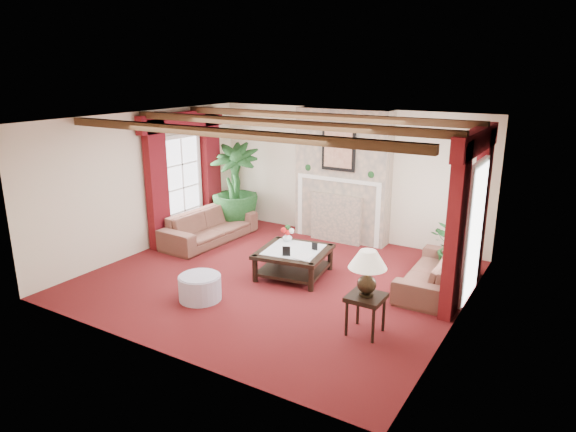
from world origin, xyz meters
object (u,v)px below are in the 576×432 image
Objects in this scene: potted_palm at (235,205)px; side_table at (365,314)px; sofa_left at (210,221)px; ottoman at (200,288)px; sofa_right at (433,266)px; coffee_table at (294,263)px.

potted_palm is 3.85× the size of side_table.
sofa_left is 2.83m from ottoman.
sofa_right reaches higher than ottoman.
ottoman is (-2.97, -2.30, -0.19)m from sofa_right.
sofa_left is 3.96× the size of side_table.
sofa_left is 1.11× the size of sofa_right.
side_table is at bearing -111.90° from sofa_left.
potted_palm reaches higher than ottoman.
potted_palm is at bearing -103.36° from sofa_right.
sofa_left is 1.03m from potted_palm.
sofa_left reaches higher than side_table.
sofa_left is at bearing 155.57° from coffee_table.
potted_palm is 5.29m from side_table.
coffee_table is at bearing -73.45° from sofa_right.
side_table is at bearing 7.44° from ottoman.
ottoman is (-0.76, -1.58, -0.04)m from coffee_table.
sofa_right is 2.33m from coffee_table.
side_table is (1.85, -1.24, 0.04)m from coffee_table.
sofa_right is at bearing 37.76° from ottoman.
potted_palm reaches higher than side_table.
sofa_left is at bearing 155.78° from side_table.
side_table is (4.38, -2.95, -0.25)m from potted_palm.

